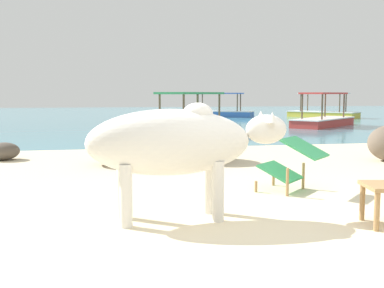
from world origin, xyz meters
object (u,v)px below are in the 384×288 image
boat_red (323,119)px  boat_green (191,127)px  cow (175,143)px  deck_chair_near (292,161)px  boat_yellow (323,112)px  boat_blue (219,112)px

boat_red → boat_green: same height
cow → deck_chair_near: (1.62, 0.99, -0.37)m
deck_chair_near → boat_green: 8.06m
boat_red → boat_yellow: 6.88m
boat_red → boat_green: 6.59m
boat_blue → boat_green: size_ratio=1.06×
boat_blue → boat_red: same height
cow → boat_green: size_ratio=0.57×
deck_chair_near → boat_yellow: size_ratio=0.25×
deck_chair_near → boat_yellow: bearing=-72.5°
boat_blue → boat_yellow: bearing=9.8°
deck_chair_near → boat_blue: bearing=-56.6°
boat_blue → boat_red: size_ratio=1.07×
boat_blue → boat_red: bearing=-46.0°
deck_chair_near → boat_blue: 19.64m
boat_blue → boat_green: (-3.70, -11.18, 0.00)m
cow → boat_green: bearing=75.8°
deck_chair_near → boat_blue: size_ratio=0.24×
boat_green → boat_yellow: bearing=-2.8°
boat_green → boat_yellow: same height
boat_blue → boat_yellow: 5.43m
boat_red → boat_yellow: (3.04, 6.17, 0.00)m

